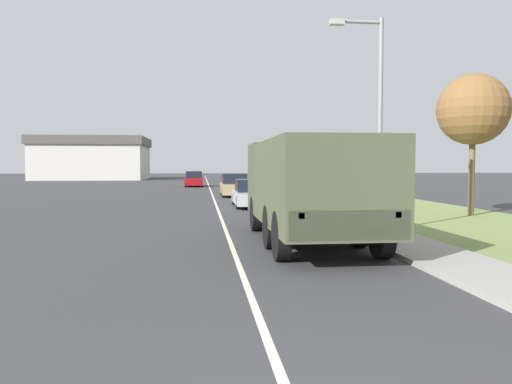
{
  "coord_description": "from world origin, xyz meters",
  "views": [
    {
      "loc": [
        -0.78,
        -2.72,
        2.1
      ],
      "look_at": [
        0.84,
        11.98,
        1.31
      ],
      "focal_mm": 35.0,
      "sensor_mm": 36.0,
      "label": 1
    }
  ],
  "objects_px": {
    "car_nearest_ahead": "(252,194)",
    "car_second_ahead": "(234,186)",
    "lamp_post": "(373,103)",
    "car_third_ahead": "(194,180)",
    "military_truck": "(309,184)"
  },
  "relations": [
    {
      "from": "car_second_ahead",
      "to": "lamp_post",
      "type": "relative_size",
      "value": 0.73
    },
    {
      "from": "military_truck",
      "to": "lamp_post",
      "type": "height_order",
      "value": "lamp_post"
    },
    {
      "from": "military_truck",
      "to": "car_third_ahead",
      "type": "bearing_deg",
      "value": 95.58
    },
    {
      "from": "military_truck",
      "to": "car_nearest_ahead",
      "type": "bearing_deg",
      "value": 91.38
    },
    {
      "from": "car_third_ahead",
      "to": "car_nearest_ahead",
      "type": "bearing_deg",
      "value": -82.38
    },
    {
      "from": "military_truck",
      "to": "car_second_ahead",
      "type": "distance_m",
      "value": 20.95
    },
    {
      "from": "military_truck",
      "to": "lamp_post",
      "type": "distance_m",
      "value": 3.9
    },
    {
      "from": "car_nearest_ahead",
      "to": "car_third_ahead",
      "type": "bearing_deg",
      "value": 97.62
    },
    {
      "from": "car_second_ahead",
      "to": "lamp_post",
      "type": "bearing_deg",
      "value": -80.95
    },
    {
      "from": "car_nearest_ahead",
      "to": "lamp_post",
      "type": "relative_size",
      "value": 0.7
    },
    {
      "from": "car_second_ahead",
      "to": "car_third_ahead",
      "type": "height_order",
      "value": "car_second_ahead"
    },
    {
      "from": "car_second_ahead",
      "to": "car_third_ahead",
      "type": "bearing_deg",
      "value": 100.7
    },
    {
      "from": "car_nearest_ahead",
      "to": "car_second_ahead",
      "type": "bearing_deg",
      "value": 92.06
    },
    {
      "from": "military_truck",
      "to": "car_third_ahead",
      "type": "distance_m",
      "value": 36.83
    },
    {
      "from": "car_nearest_ahead",
      "to": "car_third_ahead",
      "type": "height_order",
      "value": "car_third_ahead"
    }
  ]
}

